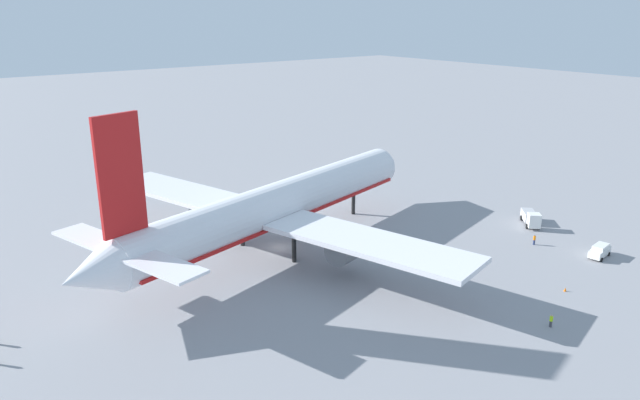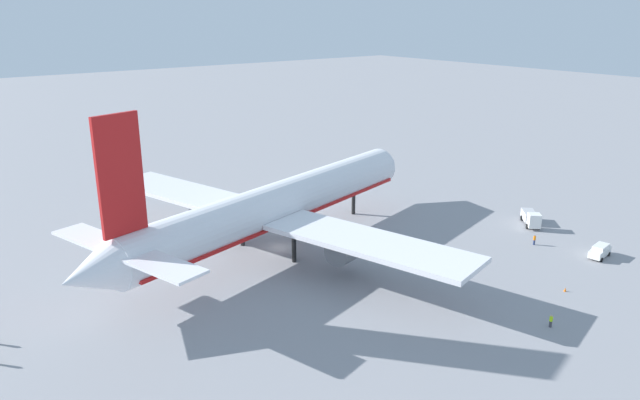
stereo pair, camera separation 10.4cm
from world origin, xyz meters
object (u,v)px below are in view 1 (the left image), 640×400
(ground_worker_4, at_px, (534,240))
(traffic_cone_0, at_px, (565,289))
(service_van, at_px, (600,251))
(ground_worker_3, at_px, (551,321))
(service_truck_3, at_px, (531,218))
(airliner, at_px, (274,207))

(ground_worker_4, relative_size, traffic_cone_0, 3.08)
(service_van, distance_m, ground_worker_3, 26.23)
(service_truck_3, relative_size, ground_worker_3, 4.00)
(airliner, distance_m, ground_worker_4, 42.48)
(ground_worker_3, distance_m, traffic_cone_0, 10.99)
(service_van, distance_m, traffic_cone_0, 15.37)
(service_truck_3, height_order, ground_worker_4, service_truck_3)
(service_truck_3, bearing_deg, ground_worker_4, -142.59)
(ground_worker_3, height_order, traffic_cone_0, ground_worker_3)
(traffic_cone_0, bearing_deg, ground_worker_3, -157.35)
(airliner, height_order, traffic_cone_0, airliner)
(service_van, height_order, ground_worker_4, service_van)
(service_van, xyz_separation_m, ground_worker_4, (-3.57, 9.07, -0.17))
(ground_worker_3, xyz_separation_m, ground_worker_4, (21.53, 16.68, 0.05))
(ground_worker_4, bearing_deg, traffic_cone_0, -132.49)
(ground_worker_3, bearing_deg, ground_worker_4, 37.76)
(airliner, bearing_deg, service_van, -40.58)
(ground_worker_4, height_order, traffic_cone_0, ground_worker_4)
(traffic_cone_0, bearing_deg, service_truck_3, 43.86)
(airliner, xyz_separation_m, traffic_cone_0, (23.28, -36.14, -6.92))
(ground_worker_3, distance_m, ground_worker_4, 27.24)
(service_truck_3, relative_size, ground_worker_4, 3.78)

